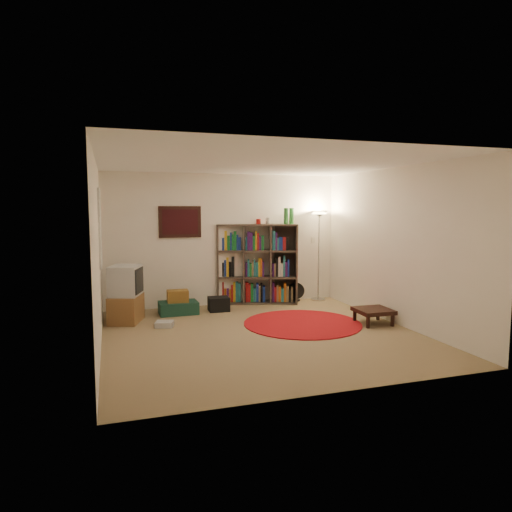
% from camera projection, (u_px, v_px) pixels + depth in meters
% --- Properties ---
extents(room, '(4.54, 4.54, 2.54)m').
position_uv_depth(room, '(257.00, 249.00, 6.62)').
color(room, olive).
rests_on(room, ground).
extents(bookshelf, '(1.61, 0.90, 1.86)m').
position_uv_depth(bookshelf, '(256.00, 265.00, 8.89)').
color(bookshelf, '#42362C').
rests_on(bookshelf, ground).
extents(floor_lamp, '(0.38, 0.38, 1.81)m').
position_uv_depth(floor_lamp, '(319.00, 226.00, 9.07)').
color(floor_lamp, '#B9BABE').
rests_on(floor_lamp, ground).
extents(floor_fan, '(0.33, 0.20, 0.37)m').
position_uv_depth(floor_fan, '(296.00, 292.00, 9.12)').
color(floor_fan, black).
rests_on(floor_fan, ground).
extents(tv_stand, '(0.62, 0.74, 0.93)m').
position_uv_depth(tv_stand, '(126.00, 295.00, 7.41)').
color(tv_stand, brown).
rests_on(tv_stand, ground).
extents(dvd_box, '(0.32, 0.29, 0.09)m').
position_uv_depth(dvd_box, '(164.00, 324.00, 7.14)').
color(dvd_box, '#B5B5BA').
rests_on(dvd_box, ground).
extents(suitcase, '(0.67, 0.44, 0.22)m').
position_uv_depth(suitcase, '(178.00, 308.00, 8.02)').
color(suitcase, '#153A2D').
rests_on(suitcase, ground).
extents(wicker_basket, '(0.37, 0.27, 0.21)m').
position_uv_depth(wicker_basket, '(178.00, 296.00, 7.98)').
color(wicker_basket, brown).
rests_on(wicker_basket, suitcase).
extents(duffel_bag, '(0.38, 0.32, 0.25)m').
position_uv_depth(duffel_bag, '(219.00, 304.00, 8.24)').
color(duffel_bag, black).
rests_on(duffel_bag, ground).
extents(paper_towel, '(0.14, 0.14, 0.23)m').
position_uv_depth(paper_towel, '(224.00, 304.00, 8.33)').
color(paper_towel, white).
rests_on(paper_towel, ground).
extents(red_rug, '(1.89, 1.89, 0.02)m').
position_uv_depth(red_rug, '(302.00, 323.00, 7.33)').
color(red_rug, maroon).
rests_on(red_rug, ground).
extents(side_table, '(0.56, 0.56, 0.25)m').
position_uv_depth(side_table, '(373.00, 311.00, 7.31)').
color(side_table, black).
rests_on(side_table, ground).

